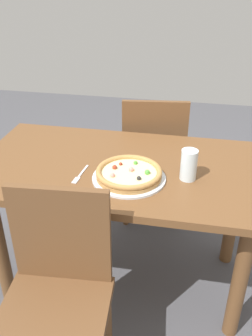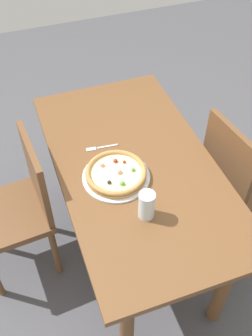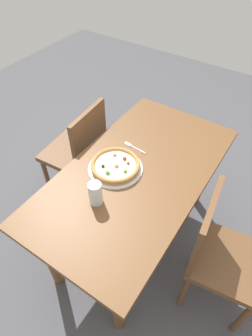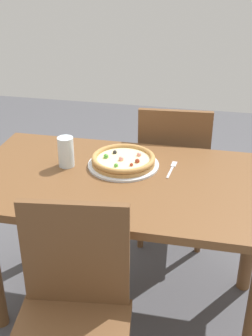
# 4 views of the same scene
# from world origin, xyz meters

# --- Properties ---
(ground_plane) EXTENTS (6.00, 6.00, 0.00)m
(ground_plane) POSITION_xyz_m (0.00, 0.00, 0.00)
(ground_plane) COLOR #4C4C51
(dining_table) EXTENTS (1.40, 0.76, 0.72)m
(dining_table) POSITION_xyz_m (0.00, 0.00, 0.61)
(dining_table) COLOR brown
(dining_table) RESTS_ON ground
(chair_near) EXTENTS (0.45, 0.45, 0.88)m
(chair_near) POSITION_xyz_m (-0.08, -0.59, 0.48)
(chair_near) COLOR brown
(chair_near) RESTS_ON ground
(chair_far) EXTENTS (0.43, 0.43, 0.88)m
(chair_far) POSITION_xyz_m (0.14, 0.59, 0.48)
(chair_far) COLOR brown
(chair_far) RESTS_ON ground
(plate) EXTENTS (0.33, 0.33, 0.01)m
(plate) POSITION_xyz_m (-0.05, 0.12, 0.73)
(plate) COLOR silver
(plate) RESTS_ON dining_table
(pizza) EXTENTS (0.29, 0.29, 0.04)m
(pizza) POSITION_xyz_m (-0.05, 0.12, 0.75)
(pizza) COLOR #B78447
(pizza) RESTS_ON plate
(fork) EXTENTS (0.03, 0.17, 0.00)m
(fork) POSITION_xyz_m (0.17, 0.13, 0.72)
(fork) COLOR silver
(fork) RESTS_ON dining_table
(drinking_glass) EXTENTS (0.07, 0.07, 0.14)m
(drinking_glass) POSITION_xyz_m (-0.30, 0.06, 0.79)
(drinking_glass) COLOR silver
(drinking_glass) RESTS_ON dining_table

